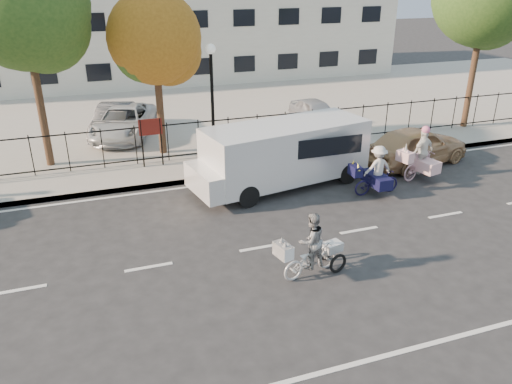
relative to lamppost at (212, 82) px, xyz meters
name	(u,v)px	position (x,y,z in m)	size (l,w,h in m)	color
ground	(261,248)	(-0.50, -6.80, -3.11)	(120.00, 120.00, 0.00)	#333334
road_markings	(261,247)	(-0.50, -6.80, -3.11)	(60.00, 9.52, 0.01)	silver
curb	(213,178)	(-0.50, -1.75, -3.04)	(60.00, 0.10, 0.15)	#A8A399
sidewalk	(206,168)	(-0.50, -0.70, -3.04)	(60.00, 2.20, 0.15)	#A8A399
parking_lot	(166,111)	(-0.50, 8.20, -3.04)	(60.00, 15.60, 0.15)	#A8A399
iron_fence	(199,138)	(-0.50, 0.40, -2.21)	(58.00, 0.06, 1.50)	black
building	(138,33)	(-0.50, 18.20, -0.11)	(34.00, 10.00, 6.00)	silver
lamppost	(212,82)	(0.00, 0.00, 0.00)	(0.36, 0.36, 4.33)	black
street_sign	(151,133)	(-2.35, 0.00, -1.70)	(0.85, 0.06, 1.80)	black
zebra_trike	(311,251)	(0.22, -8.39, -2.48)	(1.92, 1.03, 1.64)	silver
unicorn_bike	(421,160)	(6.50, -4.04, -2.39)	(1.99, 1.42, 1.96)	beige
bull_bike	(376,175)	(4.31, -4.68, -2.44)	(1.79, 1.22, 1.67)	#141037
white_van	(283,152)	(1.64, -2.98, -1.91)	(6.44, 3.03, 2.18)	white
gold_sedan	(416,146)	(7.21, -2.72, -2.37)	(1.76, 4.37, 1.49)	tan
lot_car_b	(124,122)	(-2.99, 4.09, -2.30)	(2.20, 4.77, 1.33)	silver
lot_car_c	(114,120)	(-3.37, 4.46, -2.30)	(1.41, 4.03, 1.33)	#474A4E
lot_car_d	(316,113)	(5.70, 2.91, -2.36)	(1.42, 3.54, 1.21)	#B0B2B8
tree_west	(28,11)	(-5.86, 1.46, 2.50)	(4.37, 4.37, 8.01)	#442D1D
tree_mid	(158,42)	(-1.61, 1.46, 1.32)	(3.50, 3.46, 6.34)	#442D1D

